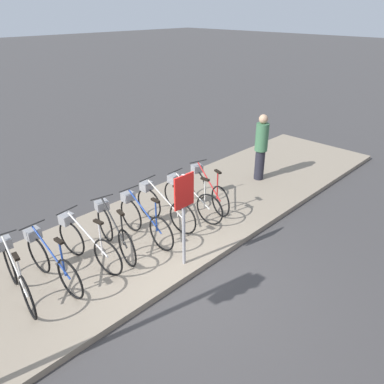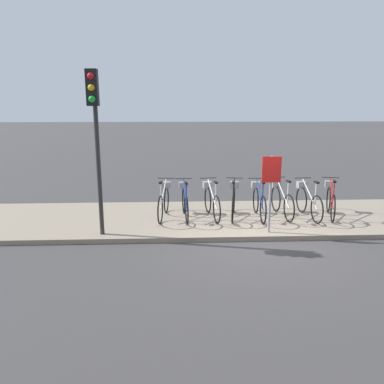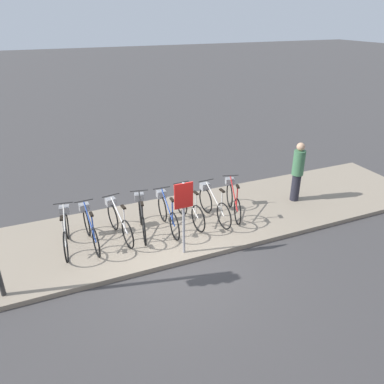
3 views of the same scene
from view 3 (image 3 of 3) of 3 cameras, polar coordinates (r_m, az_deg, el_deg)
The scene contains 12 objects.
ground_plane at distance 8.76m, azimuth -2.32°, elevation -11.26°, with size 120.00×120.00×0.00m, color #423F3F.
sidewalk at distance 10.00m, azimuth -5.67°, elevation -5.80°, with size 16.74×3.23×0.12m.
parked_bicycle_0 at distance 9.45m, azimuth -18.67°, elevation -5.54°, with size 0.46×1.72×1.06m.
parked_bicycle_1 at distance 9.42m, azimuth -15.30°, elevation -5.16°, with size 0.46×1.73×1.06m.
parked_bicycle_2 at distance 9.54m, azimuth -11.16°, elevation -4.24°, with size 0.46×1.72×1.06m.
parked_bicycle_3 at distance 9.64m, azimuth -7.69°, elevation -3.62°, with size 0.50×1.70×1.06m.
parked_bicycle_4 at distance 9.74m, azimuth -3.83°, elevation -3.10°, with size 0.46×1.73×1.06m.
parked_bicycle_5 at distance 10.04m, azimuth -0.64°, elevation -2.11°, with size 0.46×1.73×1.06m.
parked_bicycle_6 at distance 10.18m, azimuth 3.20°, elevation -1.75°, with size 0.46×1.73×1.06m.
parked_bicycle_7 at distance 10.49m, azimuth 6.24°, elevation -0.98°, with size 0.62×1.67×1.06m.
pedestrian at distance 11.41m, azimuth 15.81°, elevation 3.18°, with size 0.34×0.34×1.81m.
sign_post at distance 8.35m, azimuth -1.28°, elevation -2.22°, with size 0.44×0.07×1.81m.
Camera 3 is at (-2.42, -6.56, 5.27)m, focal length 35.00 mm.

